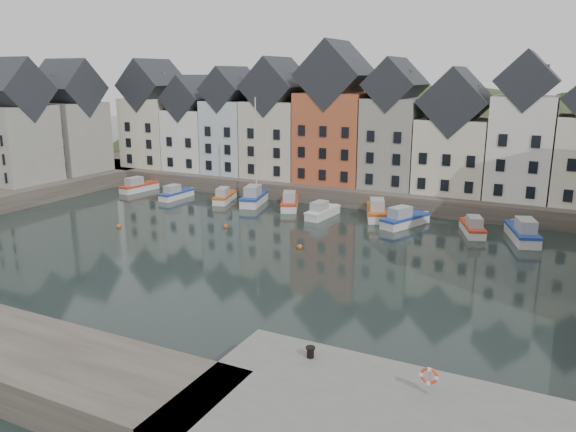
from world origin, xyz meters
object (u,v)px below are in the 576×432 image
Objects in this scene: boat_d at (255,197)px; mooring_bollard at (310,352)px; life_ring_post at (429,376)px; boat_a at (138,187)px.

boat_d reaches higher than mooring_bollard.
mooring_bollard is at bearing -70.48° from boat_d.
boat_d is 10.09× the size of life_ring_post.
life_ring_post reaches higher than boat_a.
life_ring_post is at bearing -29.80° from boat_a.
boat_d is at bearing 129.25° from life_ring_post.
boat_d is at bearing 123.65° from mooring_bollard.
life_ring_post is (29.75, -36.41, 2.01)m from boat_d.
boat_a is 54.63m from mooring_bollard.
boat_d is (18.00, 0.58, 0.19)m from boat_a.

